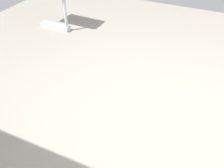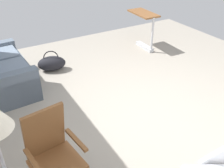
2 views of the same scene
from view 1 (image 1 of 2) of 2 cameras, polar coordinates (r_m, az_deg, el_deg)
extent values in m
plane|color=gray|center=(3.10, 3.48, -5.18)|extent=(7.08, 7.08, 0.00)
cube|color=#B2B5BA|center=(5.02, -12.31, 12.30)|extent=(0.60, 0.14, 0.08)
cylinder|color=black|center=(4.88, -9.82, 11.72)|extent=(0.07, 0.07, 0.06)
cylinder|color=black|center=(5.19, -14.63, 12.63)|extent=(0.07, 0.07, 0.06)
cylinder|color=#B2B5BA|center=(4.72, -10.37, 16.32)|extent=(0.05, 0.05, 0.74)
camera|label=2|loc=(1.78, 118.11, -3.57)|focal=40.74mm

